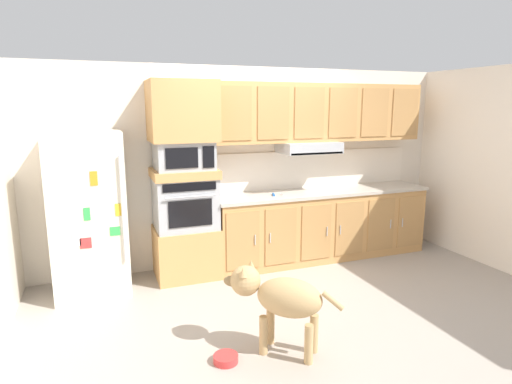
% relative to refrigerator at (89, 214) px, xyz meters
% --- Properties ---
extents(ground_plane, '(9.60, 9.60, 0.00)m').
position_rel_refrigerator_xyz_m(ground_plane, '(2.00, -0.68, -0.88)').
color(ground_plane, '#9E9389').
extents(back_kitchen_wall, '(6.20, 0.12, 2.50)m').
position_rel_refrigerator_xyz_m(back_kitchen_wall, '(2.00, 0.43, 0.37)').
color(back_kitchen_wall, silver).
rests_on(back_kitchen_wall, ground).
extents(side_panel_right, '(0.12, 7.10, 2.50)m').
position_rel_refrigerator_xyz_m(side_panel_right, '(4.80, -0.68, 0.37)').
color(side_panel_right, white).
rests_on(side_panel_right, ground).
extents(refrigerator, '(0.76, 0.73, 1.76)m').
position_rel_refrigerator_xyz_m(refrigerator, '(0.00, 0.00, 0.00)').
color(refrigerator, silver).
rests_on(refrigerator, ground).
extents(oven_base_cabinet, '(0.74, 0.62, 0.60)m').
position_rel_refrigerator_xyz_m(oven_base_cabinet, '(1.06, 0.07, -0.58)').
color(oven_base_cabinet, tan).
rests_on(oven_base_cabinet, ground).
extents(built_in_oven, '(0.70, 0.62, 0.60)m').
position_rel_refrigerator_xyz_m(built_in_oven, '(1.06, 0.07, 0.02)').
color(built_in_oven, '#A8AAAF').
rests_on(built_in_oven, oven_base_cabinet).
extents(appliance_mid_shelf, '(0.74, 0.62, 0.10)m').
position_rel_refrigerator_xyz_m(appliance_mid_shelf, '(1.06, 0.07, 0.37)').
color(appliance_mid_shelf, tan).
rests_on(appliance_mid_shelf, built_in_oven).
extents(microwave, '(0.64, 0.54, 0.32)m').
position_rel_refrigerator_xyz_m(microwave, '(1.06, 0.07, 0.58)').
color(microwave, '#A8AAAF').
rests_on(microwave, appliance_mid_shelf).
extents(appliance_upper_cabinet, '(0.74, 0.62, 0.68)m').
position_rel_refrigerator_xyz_m(appliance_upper_cabinet, '(1.06, 0.07, 1.08)').
color(appliance_upper_cabinet, tan).
rests_on(appliance_upper_cabinet, microwave).
extents(lower_cabinet_run, '(2.92, 0.63, 0.88)m').
position_rel_refrigerator_xyz_m(lower_cabinet_run, '(2.89, 0.07, -0.44)').
color(lower_cabinet_run, tan).
rests_on(lower_cabinet_run, ground).
extents(countertop_slab, '(2.96, 0.64, 0.04)m').
position_rel_refrigerator_xyz_m(countertop_slab, '(2.89, 0.07, 0.02)').
color(countertop_slab, '#BCB2A3').
rests_on(countertop_slab, lower_cabinet_run).
extents(backsplash_panel, '(2.96, 0.02, 0.50)m').
position_rel_refrigerator_xyz_m(backsplash_panel, '(2.89, 0.36, 0.29)').
color(backsplash_panel, white).
rests_on(backsplash_panel, countertop_slab).
extents(upper_cabinet_with_hood, '(2.92, 0.48, 0.88)m').
position_rel_refrigerator_xyz_m(upper_cabinet_with_hood, '(2.88, 0.19, 1.02)').
color(upper_cabinet_with_hood, tan).
rests_on(upper_cabinet_with_hood, backsplash_panel).
extents(screwdriver, '(0.15, 0.14, 0.03)m').
position_rel_refrigerator_xyz_m(screwdriver, '(2.16, -0.01, 0.05)').
color(screwdriver, blue).
rests_on(screwdriver, countertop_slab).
extents(dog, '(0.81, 0.74, 0.73)m').
position_rel_refrigerator_xyz_m(dog, '(1.44, -1.82, -0.39)').
color(dog, tan).
rests_on(dog, ground).
extents(dog_food_bowl, '(0.20, 0.20, 0.06)m').
position_rel_refrigerator_xyz_m(dog_food_bowl, '(0.97, -1.83, -0.85)').
color(dog_food_bowl, red).
rests_on(dog_food_bowl, ground).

